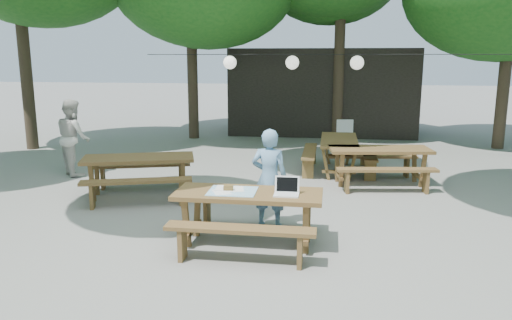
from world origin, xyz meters
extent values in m
plane|color=slate|center=(0.00, 0.00, 0.00)|extent=(80.00, 80.00, 0.00)
cube|color=black|center=(0.50, 10.50, 1.40)|extent=(6.00, 3.00, 2.80)
cube|color=brown|center=(-0.28, -0.31, 0.72)|extent=(2.00, 0.80, 0.06)
cube|color=brown|center=(-0.28, -0.96, 0.45)|extent=(1.90, 0.28, 0.05)
cube|color=brown|center=(-0.28, 0.34, 0.45)|extent=(1.90, 0.28, 0.05)
cube|color=brown|center=(-0.28, -0.31, 0.34)|extent=(1.70, 0.70, 0.69)
cube|color=brown|center=(-2.67, 1.78, 0.72)|extent=(2.15, 1.36, 0.06)
cube|color=brown|center=(-2.48, 1.16, 0.45)|extent=(1.90, 0.84, 0.05)
cube|color=brown|center=(-2.87, 2.40, 0.45)|extent=(1.90, 0.84, 0.05)
cube|color=brown|center=(-2.67, 1.78, 0.34)|extent=(1.83, 1.18, 0.69)
cube|color=brown|center=(1.79, 3.34, 0.72)|extent=(2.09, 1.07, 0.06)
cube|color=brown|center=(1.88, 2.70, 0.45)|extent=(1.92, 0.54, 0.05)
cube|color=brown|center=(1.70, 3.99, 0.45)|extent=(1.92, 0.54, 0.05)
cube|color=brown|center=(1.79, 3.34, 0.34)|extent=(1.78, 0.93, 0.69)
cube|color=brown|center=(1.00, 4.37, 0.72)|extent=(0.80, 2.00, 0.06)
cube|color=brown|center=(1.65, 4.37, 0.45)|extent=(0.28, 1.90, 0.05)
cube|color=brown|center=(0.35, 4.37, 0.45)|extent=(0.28, 1.90, 0.05)
cube|color=brown|center=(1.00, 4.37, 0.34)|extent=(0.70, 1.70, 0.69)
imported|color=#6D9DC8|center=(-0.09, 0.50, 0.75)|extent=(0.59, 0.42, 1.51)
imported|color=beige|center=(-4.74, 3.26, 0.83)|extent=(1.01, 1.02, 1.66)
cube|color=silver|center=(1.21, 6.48, 0.40)|extent=(0.50, 0.50, 0.04)
cube|color=silver|center=(1.18, 6.67, 0.66)|extent=(0.44, 0.11, 0.48)
cube|color=silver|center=(1.21, 6.48, 0.19)|extent=(0.48, 0.48, 0.38)
cube|color=white|center=(0.25, -0.41, 0.76)|extent=(0.33, 0.23, 0.02)
cube|color=white|center=(0.25, -0.30, 0.88)|extent=(0.33, 0.06, 0.23)
cube|color=black|center=(0.25, -0.30, 0.88)|extent=(0.28, 0.04, 0.19)
cube|color=#3C9FCF|center=(-0.50, -0.31, 0.75)|extent=(0.66, 0.56, 0.01)
cube|color=white|center=(-0.64, -0.39, 0.76)|extent=(0.32, 0.36, 0.00)
cube|color=white|center=(-0.47, -0.22, 0.76)|extent=(0.27, 0.33, 0.00)
cube|color=white|center=(-0.65, -0.19, 0.76)|extent=(0.23, 0.31, 0.00)
cube|color=brown|center=(-0.56, -0.29, 0.80)|extent=(0.14, 0.10, 0.06)
cylinder|color=black|center=(0.50, 6.00, 2.60)|extent=(9.00, 0.02, 0.02)
sphere|color=white|center=(-1.80, 6.00, 2.40)|extent=(0.34, 0.34, 0.34)
sphere|color=white|center=(-0.20, 6.00, 2.40)|extent=(0.34, 0.34, 0.34)
sphere|color=white|center=(1.40, 6.00, 2.40)|extent=(0.34, 0.34, 0.34)
cylinder|color=#2D2319|center=(-7.50, 6.00, 2.34)|extent=(0.32, 0.32, 4.68)
cylinder|color=#2D2319|center=(-3.50, 8.50, 2.48)|extent=(0.32, 0.32, 4.96)
cylinder|color=#2D2319|center=(1.00, 9.00, 2.50)|extent=(0.32, 0.32, 5.00)
cylinder|color=#2D2319|center=(5.50, 8.00, 2.28)|extent=(0.32, 0.32, 4.56)
camera|label=1|loc=(0.79, -6.76, 2.56)|focal=35.00mm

